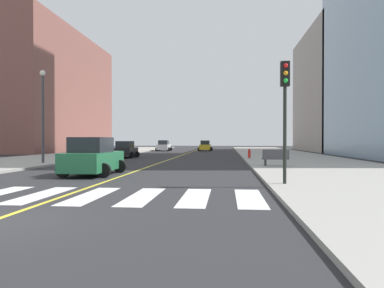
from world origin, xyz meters
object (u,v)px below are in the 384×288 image
at_px(park_bench, 275,158).
at_px(street_lamp, 43,108).
at_px(car_green_nearest, 93,157).
at_px(fire_hydrant, 249,153).
at_px(car_white_second, 164,146).
at_px(car_black_third, 125,150).
at_px(car_yellow_fourth, 205,146).
at_px(traffic_light_near_corner, 285,98).

distance_m(park_bench, street_lamp, 17.99).
bearing_deg(car_green_nearest, fire_hydrant, 60.50).
distance_m(car_white_second, car_black_third, 23.64).
relative_size(park_bench, fire_hydrant, 2.04).
relative_size(car_white_second, car_black_third, 1.03).
relative_size(car_green_nearest, car_yellow_fourth, 1.13).
bearing_deg(car_green_nearest, car_black_third, 100.43).
bearing_deg(car_black_third, street_lamp, -107.47).
xyz_separation_m(fire_hydrant, street_lamp, (-16.45, -9.39, 3.82)).
bearing_deg(car_green_nearest, park_bench, 29.08).
bearing_deg(car_yellow_fourth, street_lamp, 73.40).
relative_size(car_yellow_fourth, street_lamp, 0.57).
bearing_deg(car_yellow_fourth, car_white_second, 10.49).
bearing_deg(car_green_nearest, car_white_second, 94.50).
distance_m(traffic_light_near_corner, street_lamp, 20.37).
xyz_separation_m(car_green_nearest, fire_hydrant, (9.55, 17.03, -0.39)).
xyz_separation_m(car_green_nearest, car_yellow_fourth, (3.61, 43.84, -0.11)).
relative_size(car_white_second, traffic_light_near_corner, 0.85).
xyz_separation_m(car_white_second, park_bench, (14.12, -36.52, -0.18)).
distance_m(car_yellow_fourth, street_lamp, 37.87).
distance_m(car_yellow_fourth, park_bench, 38.53).
height_order(car_black_third, traffic_light_near_corner, traffic_light_near_corner).
height_order(car_green_nearest, fire_hydrant, car_green_nearest).
relative_size(traffic_light_near_corner, fire_hydrant, 5.56).
height_order(car_yellow_fourth, fire_hydrant, car_yellow_fourth).
bearing_deg(car_yellow_fourth, traffic_light_near_corner, 96.74).
bearing_deg(street_lamp, fire_hydrant, 29.72).
bearing_deg(fire_hydrant, car_green_nearest, -119.30).
relative_size(car_white_second, street_lamp, 0.58).
xyz_separation_m(car_white_second, fire_hydrant, (13.04, -25.45, -0.29)).
xyz_separation_m(car_white_second, traffic_light_near_corner, (13.13, -46.70, 2.75)).
distance_m(car_green_nearest, park_bench, 12.19).
relative_size(car_yellow_fourth, park_bench, 2.25).
height_order(park_bench, street_lamp, street_lamp).
height_order(car_green_nearest, street_lamp, street_lamp).
height_order(traffic_light_near_corner, fire_hydrant, traffic_light_near_corner).
relative_size(car_white_second, fire_hydrant, 4.70).
height_order(car_green_nearest, car_white_second, car_green_nearest).
xyz_separation_m(car_yellow_fourth, traffic_light_near_corner, (6.03, -48.07, 2.77)).
bearing_deg(car_green_nearest, traffic_light_near_corner, -23.86).
bearing_deg(park_bench, car_green_nearest, 117.32).
distance_m(car_green_nearest, car_black_third, 19.17).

